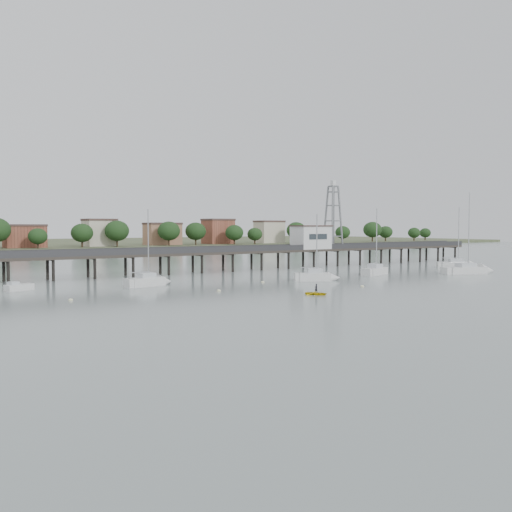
{
  "coord_description": "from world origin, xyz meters",
  "views": [
    {
      "loc": [
        -55.54,
        -38.6,
        9.08
      ],
      "look_at": [
        -1.7,
        42.0,
        4.0
      ],
      "focal_mm": 40.0,
      "sensor_mm": 36.0,
      "label": 1
    }
  ],
  "objects_px": {
    "pier": "(213,253)",
    "white_tender": "(18,287)",
    "sailboat_e": "(463,265)",
    "yellow_dinghy": "(316,295)",
    "lattice_tower": "(333,217)",
    "sailboat_d": "(474,270)",
    "sailboat_c": "(378,271)",
    "sailboat_b": "(153,281)",
    "sailboat_f": "(320,277)"
  },
  "relations": [
    {
      "from": "sailboat_d",
      "to": "sailboat_c",
      "type": "relative_size",
      "value": 1.27
    },
    {
      "from": "sailboat_d",
      "to": "sailboat_f",
      "type": "height_order",
      "value": "sailboat_d"
    },
    {
      "from": "sailboat_e",
      "to": "sailboat_f",
      "type": "bearing_deg",
      "value": -135.55
    },
    {
      "from": "pier",
      "to": "yellow_dinghy",
      "type": "bearing_deg",
      "value": -100.12
    },
    {
      "from": "sailboat_f",
      "to": "white_tender",
      "type": "height_order",
      "value": "sailboat_f"
    },
    {
      "from": "pier",
      "to": "sailboat_c",
      "type": "distance_m",
      "value": 32.34
    },
    {
      "from": "lattice_tower",
      "to": "sailboat_e",
      "type": "distance_m",
      "value": 30.0
    },
    {
      "from": "sailboat_b",
      "to": "sailboat_d",
      "type": "distance_m",
      "value": 62.11
    },
    {
      "from": "lattice_tower",
      "to": "sailboat_c",
      "type": "distance_m",
      "value": 25.95
    },
    {
      "from": "sailboat_c",
      "to": "sailboat_f",
      "type": "xyz_separation_m",
      "value": [
        -17.36,
        -3.69,
        0.01
      ]
    },
    {
      "from": "pier",
      "to": "lattice_tower",
      "type": "relative_size",
      "value": 9.68
    },
    {
      "from": "sailboat_b",
      "to": "sailboat_f",
      "type": "relative_size",
      "value": 1.05
    },
    {
      "from": "pier",
      "to": "white_tender",
      "type": "xyz_separation_m",
      "value": [
        -39.05,
        -13.56,
        -3.34
      ]
    },
    {
      "from": "sailboat_f",
      "to": "lattice_tower",
      "type": "bearing_deg",
      "value": 74.54
    },
    {
      "from": "lattice_tower",
      "to": "sailboat_f",
      "type": "height_order",
      "value": "lattice_tower"
    },
    {
      "from": "sailboat_c",
      "to": "yellow_dinghy",
      "type": "height_order",
      "value": "sailboat_c"
    },
    {
      "from": "sailboat_e",
      "to": "yellow_dinghy",
      "type": "distance_m",
      "value": 60.51
    },
    {
      "from": "yellow_dinghy",
      "to": "sailboat_d",
      "type": "bearing_deg",
      "value": -21.17
    },
    {
      "from": "lattice_tower",
      "to": "sailboat_d",
      "type": "bearing_deg",
      "value": -74.49
    },
    {
      "from": "pier",
      "to": "sailboat_c",
      "type": "xyz_separation_m",
      "value": [
        23.24,
        -22.27,
        -3.15
      ]
    },
    {
      "from": "pier",
      "to": "sailboat_b",
      "type": "xyz_separation_m",
      "value": [
        -20.57,
        -17.78,
        -3.15
      ]
    },
    {
      "from": "sailboat_c",
      "to": "sailboat_f",
      "type": "relative_size",
      "value": 1.13
    },
    {
      "from": "sailboat_b",
      "to": "yellow_dinghy",
      "type": "relative_size",
      "value": 4.14
    },
    {
      "from": "sailboat_f",
      "to": "sailboat_e",
      "type": "bearing_deg",
      "value": 35.38
    },
    {
      "from": "pier",
      "to": "sailboat_f",
      "type": "xyz_separation_m",
      "value": [
        5.88,
        -25.96,
        -3.14
      ]
    },
    {
      "from": "sailboat_c",
      "to": "white_tender",
      "type": "height_order",
      "value": "sailboat_c"
    },
    {
      "from": "sailboat_e",
      "to": "pier",
      "type": "bearing_deg",
      "value": -164.69
    },
    {
      "from": "sailboat_d",
      "to": "yellow_dinghy",
      "type": "bearing_deg",
      "value": -150.01
    },
    {
      "from": "pier",
      "to": "sailboat_f",
      "type": "bearing_deg",
      "value": -77.24
    },
    {
      "from": "sailboat_e",
      "to": "sailboat_f",
      "type": "relative_size",
      "value": 1.2
    },
    {
      "from": "pier",
      "to": "sailboat_f",
      "type": "distance_m",
      "value": 26.81
    },
    {
      "from": "white_tender",
      "to": "pier",
      "type": "bearing_deg",
      "value": -1.27
    },
    {
      "from": "sailboat_c",
      "to": "sailboat_f",
      "type": "bearing_deg",
      "value": 175.39
    },
    {
      "from": "sailboat_b",
      "to": "sailboat_c",
      "type": "xyz_separation_m",
      "value": [
        43.81,
        -4.49,
        -0.0
      ]
    },
    {
      "from": "sailboat_e",
      "to": "sailboat_f",
      "type": "distance_m",
      "value": 44.4
    },
    {
      "from": "lattice_tower",
      "to": "white_tender",
      "type": "distance_m",
      "value": 72.63
    },
    {
      "from": "sailboat_d",
      "to": "white_tender",
      "type": "xyz_separation_m",
      "value": [
        -79.16,
        17.48,
        -0.17
      ]
    },
    {
      "from": "yellow_dinghy",
      "to": "lattice_tower",
      "type": "bearing_deg",
      "value": 13.73
    },
    {
      "from": "white_tender",
      "to": "sailboat_b",
      "type": "bearing_deg",
      "value": -33.27
    },
    {
      "from": "white_tender",
      "to": "yellow_dinghy",
      "type": "bearing_deg",
      "value": -60.86
    },
    {
      "from": "sailboat_f",
      "to": "white_tender",
      "type": "bearing_deg",
      "value": -166.28
    },
    {
      "from": "sailboat_f",
      "to": "white_tender",
      "type": "distance_m",
      "value": 46.61
    },
    {
      "from": "sailboat_e",
      "to": "yellow_dinghy",
      "type": "relative_size",
      "value": 4.71
    },
    {
      "from": "pier",
      "to": "yellow_dinghy",
      "type": "height_order",
      "value": "pier"
    },
    {
      "from": "sailboat_d",
      "to": "sailboat_c",
      "type": "height_order",
      "value": "sailboat_d"
    },
    {
      "from": "sailboat_c",
      "to": "yellow_dinghy",
      "type": "xyz_separation_m",
      "value": [
        -30.49,
        -18.39,
        -0.64
      ]
    },
    {
      "from": "white_tender",
      "to": "sailboat_f",
      "type": "bearing_deg",
      "value": -35.85
    },
    {
      "from": "pier",
      "to": "lattice_tower",
      "type": "height_order",
      "value": "lattice_tower"
    },
    {
      "from": "sailboat_e",
      "to": "sailboat_b",
      "type": "bearing_deg",
      "value": -144.51
    },
    {
      "from": "lattice_tower",
      "to": "sailboat_b",
      "type": "distance_m",
      "value": 56.0
    }
  ]
}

